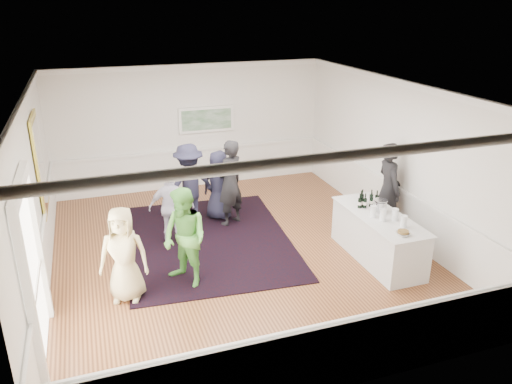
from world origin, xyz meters
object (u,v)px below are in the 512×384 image
object	(u,v)px
guest_dark_a	(189,184)
guest_dark_b	(230,183)
guest_navy	(219,185)
ice_bucket	(380,206)
bartender	(388,190)
serving_table	(378,237)
guest_lilac	(172,207)
guest_tan	(124,255)
nut_bowl	(403,233)
guest_green	(185,238)

from	to	relation	value
guest_dark_a	guest_dark_b	distance (m)	0.91
guest_dark_b	guest_navy	size ratio (longest dim) A/B	1.21
guest_dark_a	ice_bucket	distance (m)	4.11
guest_navy	bartender	bearing A→B (deg)	-177.10
serving_table	guest_lilac	xyz separation A→B (m)	(-3.57, 1.98, 0.31)
guest_dark_a	serving_table	bearing A→B (deg)	123.04
guest_dark_a	bartender	bearing A→B (deg)	138.87
bartender	guest_tan	xyz separation A→B (m)	(-5.41, -0.72, -0.19)
serving_table	guest_dark_b	bearing A→B (deg)	131.89
guest_tan	guest_lilac	distance (m)	2.12
serving_table	ice_bucket	distance (m)	0.59
bartender	guest_dark_a	xyz separation A→B (m)	(-3.77, 1.95, -0.10)
bartender	guest_lilac	xyz separation A→B (m)	(-4.32, 1.09, -0.23)
serving_table	ice_bucket	bearing A→B (deg)	59.99
guest_navy	nut_bowl	world-z (taller)	guest_navy
bartender	guest_green	bearing A→B (deg)	103.83
guest_dark_a	ice_bucket	size ratio (longest dim) A/B	6.96
serving_table	guest_green	distance (m)	3.67
guest_dark_b	serving_table	bearing A→B (deg)	101.75
guest_green	guest_dark_a	distance (m)	2.60
serving_table	guest_green	size ratio (longest dim) A/B	1.28
guest_dark_a	ice_bucket	xyz separation A→B (m)	(3.10, -2.70, 0.12)
guest_green	nut_bowl	bearing A→B (deg)	40.22
guest_navy	serving_table	bearing A→B (deg)	164.75
nut_bowl	guest_navy	bearing A→B (deg)	121.56
guest_lilac	bartender	bearing A→B (deg)	178.34
bartender	nut_bowl	distance (m)	1.93
guest_navy	ice_bucket	size ratio (longest dim) A/B	6.12
guest_green	nut_bowl	world-z (taller)	guest_green
guest_tan	ice_bucket	world-z (taller)	guest_tan
guest_dark_a	guest_dark_b	xyz separation A→B (m)	(0.82, -0.38, 0.06)
serving_table	nut_bowl	bearing A→B (deg)	-95.50
guest_navy	nut_bowl	size ratio (longest dim) A/B	6.66
guest_dark_b	ice_bucket	size ratio (longest dim) A/B	7.39
nut_bowl	serving_table	bearing A→B (deg)	84.50
bartender	guest_lilac	size ratio (longest dim) A/B	1.30
serving_table	guest_dark_a	distance (m)	4.17
guest_green	guest_dark_a	xyz separation A→B (m)	(0.61, 2.53, 0.02)
guest_tan	serving_table	bearing A→B (deg)	14.77
guest_tan	guest_dark_a	xyz separation A→B (m)	(1.64, 2.67, 0.09)
guest_navy	guest_dark_b	bearing A→B (deg)	146.09
bartender	nut_bowl	world-z (taller)	bartender
bartender	ice_bucket	distance (m)	1.00
guest_lilac	ice_bucket	world-z (taller)	guest_lilac
ice_bucket	nut_bowl	xyz separation A→B (m)	(-0.16, -0.99, -0.08)
guest_navy	guest_green	bearing A→B (deg)	98.36
serving_table	guest_tan	distance (m)	4.68
ice_bucket	nut_bowl	world-z (taller)	ice_bucket
guest_tan	guest_dark_a	distance (m)	3.13
serving_table	guest_lilac	distance (m)	4.09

